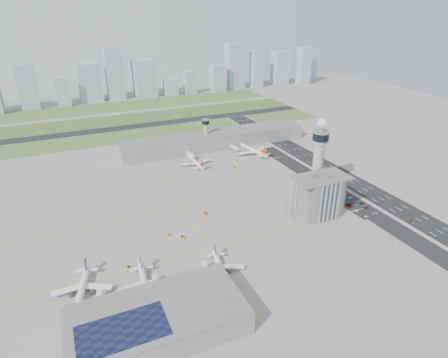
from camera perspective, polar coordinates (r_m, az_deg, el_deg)
name	(u,v)px	position (r m, az deg, el deg)	size (l,w,h in m)	color
ground	(243,215)	(284.79, 2.91, -5.45)	(1000.00, 1000.00, 0.00)	#98968E
grass_strip_0	(146,134)	(474.96, -11.79, 6.75)	(480.00, 50.00, 0.08)	#4A6932
grass_strip_1	(133,119)	(545.56, -13.65, 8.92)	(480.00, 60.00, 0.08)	#4B602D
grass_strip_2	(123,106)	(622.00, -15.19, 10.68)	(480.00, 70.00, 0.08)	#4F6F34
runway	(139,126)	(509.62, -12.77, 7.90)	(480.00, 22.00, 0.10)	black
highway	(361,187)	(347.22, 20.09, -1.17)	(28.00, 500.00, 0.10)	black
barrier_left	(348,189)	(337.91, 18.37, -1.53)	(0.60, 500.00, 1.20)	#9E9E99
barrier_right	(373,184)	(356.39, 21.74, -0.67)	(0.60, 500.00, 1.20)	#9E9E99
landside_road	(346,197)	(324.77, 18.05, -2.69)	(18.00, 260.00, 0.08)	black
parking_lot	(354,204)	(315.94, 19.19, -3.66)	(20.00, 44.00, 0.10)	black
taxiway_line_h_0	(209,249)	(247.80, -2.29, -10.57)	(260.00, 0.60, 0.01)	yellow
taxiway_line_h_1	(180,208)	(295.88, -6.70, -4.35)	(260.00, 0.60, 0.01)	yellow
taxiway_line_h_2	(160,178)	(347.69, -9.78, 0.09)	(260.00, 0.60, 0.01)	yellow
taxiway_line_v	(180,208)	(295.88, -6.70, -4.35)	(0.60, 260.00, 0.01)	yellow
control_tower	(319,154)	(312.14, 14.26, 3.73)	(14.00, 14.00, 64.50)	#ADAAA5
secondary_tower	(206,131)	(414.31, -2.78, 7.31)	(8.60, 8.60, 31.90)	#ADAAA5
admin_building	(319,196)	(287.08, 14.30, -2.51)	(42.00, 24.00, 33.50)	#B2B2B7
terminal_pier	(215,140)	(419.54, -1.38, 5.99)	(210.00, 32.00, 15.80)	gray
near_terminal	(157,320)	(194.82, -10.14, -20.40)	(84.00, 42.00, 13.00)	gray
airplane_near_a	(81,286)	(224.99, -20.94, -15.00)	(38.71, 32.91, 10.84)	white
airplane_near_b	(144,283)	(217.07, -12.06, -15.30)	(39.61, 33.67, 11.09)	white
airplane_near_c	(221,267)	(225.20, -0.43, -13.19)	(34.06, 28.95, 9.54)	white
airplane_far_a	(195,159)	(372.12, -4.42, 2.99)	(38.33, 32.58, 10.73)	white
airplane_far_b	(253,147)	(401.31, 4.37, 4.81)	(45.92, 39.03, 12.86)	white
jet_bridge_near_0	(99,312)	(210.77, -18.54, -18.65)	(14.00, 3.00, 5.70)	silver
jet_bridge_near_1	(157,295)	(213.05, -10.22, -16.98)	(14.00, 3.00, 5.70)	silver
jet_bridge_near_2	(208,280)	(219.44, -2.39, -15.06)	(14.00, 3.00, 5.70)	silver
jet_bridge_far_0	(188,154)	(394.58, -5.55, 3.85)	(14.00, 3.00, 5.70)	silver
jet_bridge_far_1	(231,147)	(412.07, 1.05, 4.90)	(14.00, 3.00, 5.70)	silver
tug_0	(129,268)	(237.35, -14.29, -12.96)	(2.47, 3.59, 2.09)	gold
tug_1	(182,237)	(258.32, -6.38, -8.81)	(2.44, 3.54, 2.06)	orange
tug_2	(169,235)	(262.29, -8.36, -8.41)	(1.95, 2.84, 1.65)	orange
tug_3	(206,214)	(284.11, -2.83, -5.30)	(2.26, 3.29, 1.91)	#D08204
tug_4	(234,167)	(364.94, 1.49, 1.84)	(2.09, 3.03, 1.76)	orange
tug_5	(236,161)	(378.85, 1.87, 2.73)	(2.04, 2.96, 1.72)	#E8CC02
car_lot_0	(367,216)	(300.82, 20.89, -5.33)	(1.38, 3.44, 1.17)	silver
car_lot_1	(357,211)	(305.66, 19.63, -4.63)	(1.16, 3.33, 1.10)	#9D9FA1
car_lot_2	(351,206)	(311.33, 18.83, -3.93)	(1.99, 4.31, 1.20)	#862B04
car_lot_3	(349,204)	(313.55, 18.48, -3.66)	(1.69, 4.16, 1.21)	black
car_lot_4	(339,199)	(318.73, 17.12, -2.98)	(1.43, 3.55, 1.21)	navy
car_lot_5	(334,196)	(322.79, 16.40, -2.52)	(1.29, 3.70, 1.22)	silver
car_lot_6	(375,213)	(307.20, 22.04, -4.86)	(2.17, 4.70, 1.31)	#AEAFB1
car_lot_7	(366,208)	(313.17, 20.88, -4.10)	(1.57, 3.86, 1.12)	#98080C
car_lot_8	(362,203)	(318.48, 20.23, -3.48)	(1.49, 3.72, 1.27)	#242228
car_lot_9	(357,202)	(319.77, 19.62, -3.27)	(1.21, 3.48, 1.15)	navy
car_lot_10	(351,198)	(324.07, 18.74, -2.74)	(2.00, 4.35, 1.21)	silver
car_lot_11	(345,194)	(328.36, 17.91, -2.25)	(1.67, 4.10, 1.19)	gray
car_hw_0	(411,220)	(308.35, 26.58, -5.67)	(1.30, 3.24, 1.10)	maroon
car_hw_1	(330,169)	(375.65, 15.84, 1.50)	(1.18, 3.39, 1.12)	black
car_hw_2	(290,143)	(436.86, 10.07, 5.37)	(1.92, 4.17, 1.16)	navy
car_hw_4	(255,131)	(475.32, 4.79, 7.28)	(1.41, 3.50, 1.19)	gray
skyline_bldg_5	(27,87)	(647.96, -27.78, 12.32)	(25.49, 20.39, 66.89)	#9EADC1
skyline_bldg_6	(63,92)	(647.26, -23.38, 12.13)	(20.04, 16.03, 45.20)	#9EADC1
skyline_bldg_7	(90,82)	(666.66, -19.81, 13.71)	(35.76, 28.61, 61.22)	#9EADC1
skyline_bldg_8	(114,74)	(664.14, -16.38, 15.09)	(26.33, 21.06, 83.39)	#9EADC1
skyline_bldg_9	(145,78)	(675.45, -12.00, 14.77)	(36.96, 29.57, 62.11)	#9EADC1
skyline_bldg_10	(171,87)	(680.81, -8.09, 13.65)	(23.01, 18.41, 27.75)	#9EADC1
skyline_bldg_11	(190,83)	(689.91, -5.24, 14.41)	(20.22, 16.18, 38.97)	#9EADC1
skyline_bldg_12	(218,78)	(706.58, -0.93, 15.08)	(26.14, 20.92, 46.89)	#9EADC1
skyline_bldg_13	(234,66)	(730.77, 1.61, 16.76)	(32.26, 25.81, 81.20)	#9EADC1
skyline_bldg_14	(257,69)	(745.47, 4.98, 16.36)	(21.59, 17.28, 68.75)	#9EADC1
skyline_bldg_15	(280,68)	(783.11, 8.52, 16.40)	(30.25, 24.20, 63.40)	#9EADC1
skyline_bldg_16	(304,66)	(790.29, 12.05, 16.52)	(23.04, 18.43, 71.56)	#9EADC1
skyline_bldg_17	(310,71)	(835.71, 12.96, 15.81)	(22.64, 18.11, 41.06)	#9EADC1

